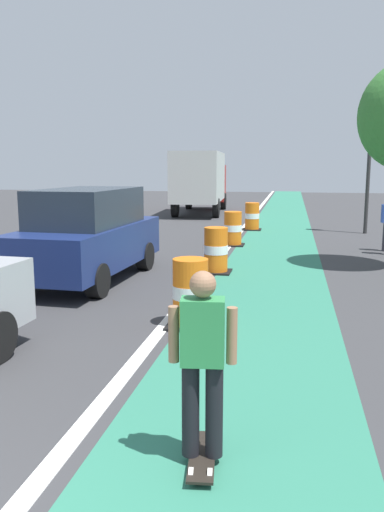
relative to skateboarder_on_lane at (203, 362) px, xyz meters
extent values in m
cube|color=#2D755B|center=(0.24, 9.68, -0.91)|extent=(2.50, 80.00, 0.01)
cube|color=silver|center=(-1.26, 9.68, -0.91)|extent=(0.20, 80.00, 0.01)
cube|color=black|center=(0.00, 0.00, -0.84)|extent=(0.31, 0.82, 0.02)
cylinder|color=silver|center=(0.11, -0.25, -0.86)|extent=(0.05, 0.11, 0.11)
cylinder|color=silver|center=(-0.05, -0.27, -0.86)|extent=(0.05, 0.11, 0.11)
cylinder|color=silver|center=(0.05, 0.27, -0.86)|extent=(0.05, 0.11, 0.11)
cylinder|color=silver|center=(-0.11, 0.25, -0.86)|extent=(0.05, 0.11, 0.11)
cylinder|color=black|center=(0.10, 0.01, -0.42)|extent=(0.15, 0.15, 0.82)
cylinder|color=black|center=(-0.10, -0.01, -0.42)|extent=(0.15, 0.15, 0.82)
cube|color=#338C4C|center=(0.00, 0.00, 0.27)|extent=(0.38, 0.26, 0.56)
cylinder|color=#9E7051|center=(0.24, 0.03, 0.24)|extent=(0.09, 0.09, 0.48)
cylinder|color=#9E7051|center=(-0.24, -0.03, 0.24)|extent=(0.09, 0.09, 0.48)
sphere|color=#9E7051|center=(0.00, 0.00, 0.67)|extent=(0.22, 0.22, 0.22)
cube|color=navy|center=(-3.72, 6.68, -0.12)|extent=(2.05, 4.68, 0.90)
cube|color=#232D38|center=(-3.72, 6.68, 0.73)|extent=(1.75, 2.93, 0.80)
cylinder|color=black|center=(-4.47, 8.14, -0.57)|extent=(0.31, 0.69, 0.68)
cylinder|color=black|center=(-2.83, 8.07, -0.57)|extent=(0.31, 0.69, 0.68)
cylinder|color=black|center=(-4.60, 5.29, -0.57)|extent=(0.31, 0.69, 0.68)
cylinder|color=black|center=(-2.96, 5.22, -0.57)|extent=(0.31, 0.69, 0.68)
cylinder|color=orange|center=(-0.85, 3.79, -0.66)|extent=(0.56, 0.56, 0.42)
cylinder|color=white|center=(-0.85, 3.79, -0.35)|extent=(0.57, 0.57, 0.21)
cylinder|color=orange|center=(-0.85, 3.79, -0.03)|extent=(0.56, 0.56, 0.42)
cube|color=black|center=(-0.85, 3.79, -0.89)|extent=(0.73, 0.73, 0.04)
cylinder|color=orange|center=(-1.06, 8.05, -0.66)|extent=(0.56, 0.56, 0.42)
cylinder|color=white|center=(-1.06, 8.05, -0.35)|extent=(0.57, 0.57, 0.21)
cylinder|color=orange|center=(-1.06, 8.05, -0.03)|extent=(0.56, 0.56, 0.42)
cube|color=black|center=(-1.06, 8.05, -0.89)|extent=(0.73, 0.73, 0.04)
cylinder|color=orange|center=(-1.16, 12.43, -0.66)|extent=(0.56, 0.56, 0.42)
cylinder|color=white|center=(-1.16, 12.43, -0.35)|extent=(0.57, 0.57, 0.21)
cylinder|color=orange|center=(-1.16, 12.43, -0.03)|extent=(0.56, 0.56, 0.42)
cube|color=black|center=(-1.16, 12.43, -0.89)|extent=(0.73, 0.73, 0.04)
cylinder|color=orange|center=(-0.87, 16.65, -0.66)|extent=(0.56, 0.56, 0.42)
cylinder|color=white|center=(-0.87, 16.65, -0.35)|extent=(0.57, 0.57, 0.21)
cylinder|color=orange|center=(-0.87, 16.65, -0.03)|extent=(0.56, 0.56, 0.42)
cube|color=black|center=(-0.87, 16.65, -0.89)|extent=(0.73, 0.73, 0.04)
cube|color=beige|center=(-4.11, 22.70, 1.07)|extent=(2.64, 5.73, 2.50)
cube|color=#B21E19|center=(-4.35, 26.54, 0.62)|extent=(2.31, 2.03, 2.10)
cylinder|color=black|center=(-5.36, 26.28, -0.43)|extent=(0.36, 0.98, 0.96)
cylinder|color=black|center=(-3.31, 26.40, -0.43)|extent=(0.36, 0.98, 0.96)
cylinder|color=black|center=(-5.06, 21.24, -0.43)|extent=(0.36, 0.98, 0.96)
cylinder|color=black|center=(-3.00, 21.36, -0.43)|extent=(0.36, 0.98, 0.96)
cylinder|color=#2D2D2D|center=(3.44, 16.39, 1.19)|extent=(0.14, 0.14, 4.20)
cube|color=black|center=(3.44, 16.39, 3.74)|extent=(0.32, 0.32, 0.90)
sphere|color=red|center=(3.61, 16.39, 4.00)|extent=(0.16, 0.16, 0.16)
sphere|color=green|center=(3.61, 16.39, 3.48)|extent=(0.16, 0.16, 0.16)
camera|label=1|loc=(0.69, -4.03, 1.61)|focal=36.36mm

